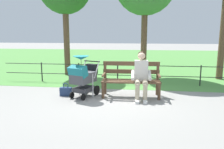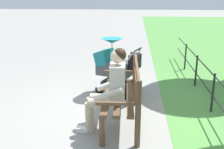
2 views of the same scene
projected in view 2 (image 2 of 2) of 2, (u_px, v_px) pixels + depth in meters
name	position (u px, v px, depth m)	size (l,w,h in m)	color
ground_plane	(120.00, 108.00, 4.96)	(60.00, 60.00, 0.00)	gray
park_bench	(126.00, 91.00, 4.29)	(1.62, 0.65, 0.96)	brown
person_on_bench	(110.00, 88.00, 4.00)	(0.54, 0.74, 1.28)	tan
stroller	(115.00, 66.00, 5.54)	(0.77, 1.00, 1.15)	black
handbag	(119.00, 80.00, 6.17)	(0.32, 0.14, 0.37)	navy
park_fence	(218.00, 95.00, 4.43)	(8.36, 0.04, 0.70)	black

